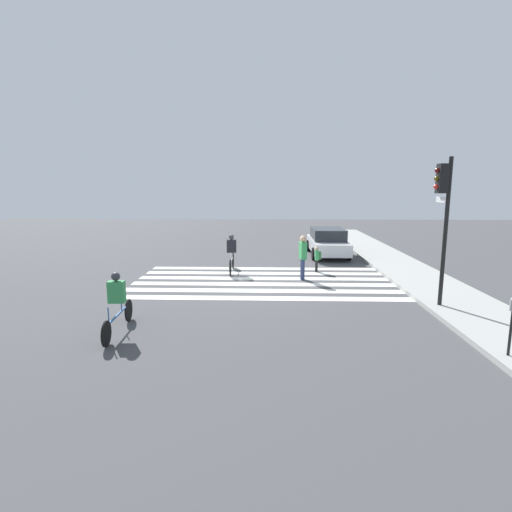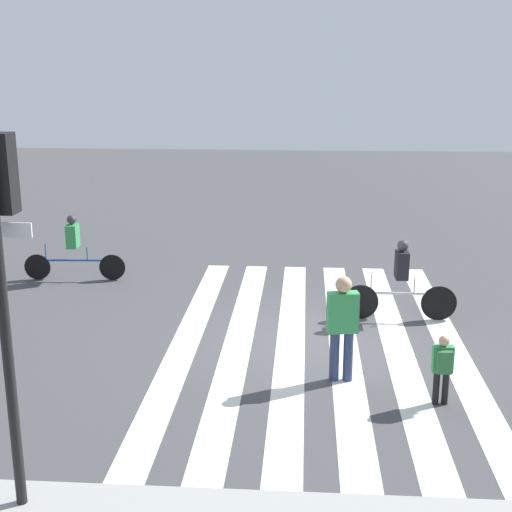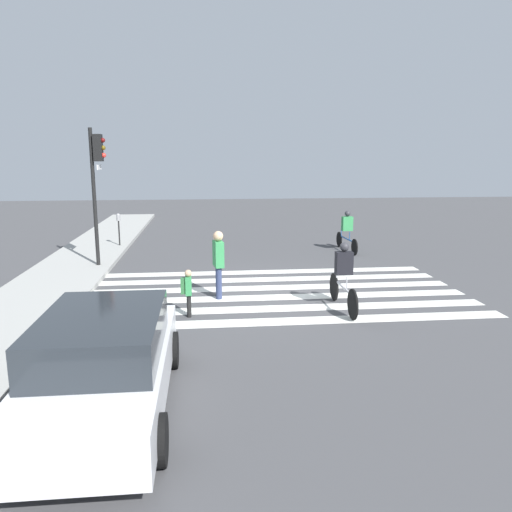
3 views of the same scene
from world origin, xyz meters
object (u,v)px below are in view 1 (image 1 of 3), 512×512
at_px(pedestrian_adult_yellow_jacket, 303,255).
at_px(car_parked_silver_sedan, 328,242).
at_px(cyclist_far_lane, 117,300).
at_px(cyclist_mid_street, 232,252).
at_px(traffic_light, 443,204).
at_px(pedestrian_child_with_backpack, 317,257).

height_order(pedestrian_adult_yellow_jacket, car_parked_silver_sedan, pedestrian_adult_yellow_jacket).
height_order(cyclist_far_lane, car_parked_silver_sedan, cyclist_far_lane).
bearing_deg(cyclist_mid_street, pedestrian_adult_yellow_jacket, 65.23).
bearing_deg(traffic_light, cyclist_far_lane, -75.66).
height_order(pedestrian_adult_yellow_jacket, pedestrian_child_with_backpack, pedestrian_adult_yellow_jacket).
height_order(pedestrian_adult_yellow_jacket, cyclist_mid_street, pedestrian_adult_yellow_jacket).
distance_m(pedestrian_child_with_backpack, cyclist_far_lane, 9.59).
height_order(traffic_light, pedestrian_adult_yellow_jacket, traffic_light).
bearing_deg(pedestrian_adult_yellow_jacket, cyclist_far_lane, -49.23).
bearing_deg(cyclist_mid_street, pedestrian_child_with_backpack, 91.60).
relative_size(cyclist_mid_street, car_parked_silver_sedan, 0.49).
distance_m(traffic_light, car_parked_silver_sedan, 10.02).
bearing_deg(pedestrian_child_with_backpack, cyclist_far_lane, 141.05).
distance_m(traffic_light, cyclist_mid_street, 8.70).
height_order(traffic_light, cyclist_mid_street, traffic_light).
xyz_separation_m(pedestrian_adult_yellow_jacket, cyclist_far_lane, (6.08, -5.16, -0.14)).
xyz_separation_m(traffic_light, pedestrian_child_with_backpack, (-5.28, -2.95, -2.52)).
xyz_separation_m(pedestrian_adult_yellow_jacket, cyclist_mid_street, (-1.30, -2.95, -0.13)).
relative_size(pedestrian_child_with_backpack, cyclist_far_lane, 0.46).
bearing_deg(car_parked_silver_sedan, traffic_light, 11.06).
bearing_deg(traffic_light, car_parked_silver_sedan, -168.78).
height_order(pedestrian_child_with_backpack, cyclist_mid_street, cyclist_mid_street).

